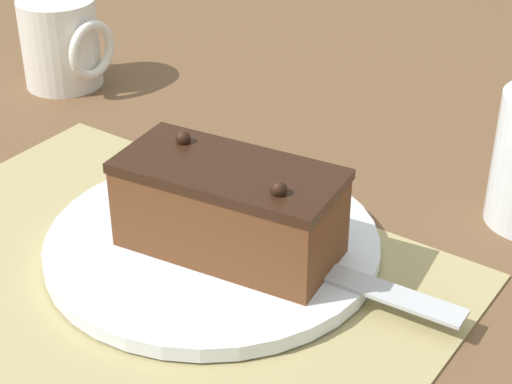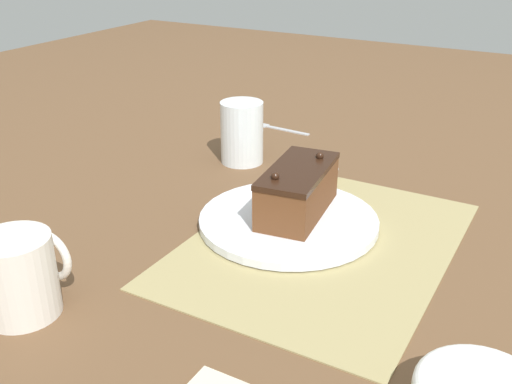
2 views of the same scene
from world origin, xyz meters
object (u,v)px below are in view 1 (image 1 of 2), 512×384
at_px(cake_plate, 213,243).
at_px(chocolate_cake, 229,208).
at_px(coffee_mug, 62,43).
at_px(serving_knife, 279,250).

xyz_separation_m(cake_plate, chocolate_cake, (0.02, -0.00, 0.04)).
xyz_separation_m(chocolate_cake, coffee_mug, (-0.36, 0.18, -0.00)).
height_order(cake_plate, coffee_mug, coffee_mug).
bearing_deg(chocolate_cake, serving_knife, 17.99).
bearing_deg(chocolate_cake, cake_plate, 168.84).
bearing_deg(serving_knife, chocolate_cake, -75.06).
height_order(cake_plate, chocolate_cake, chocolate_cake).
xyz_separation_m(cake_plate, coffee_mug, (-0.34, 0.17, 0.04)).
xyz_separation_m(chocolate_cake, serving_knife, (0.04, 0.01, -0.03)).
relative_size(chocolate_cake, serving_knife, 0.80).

